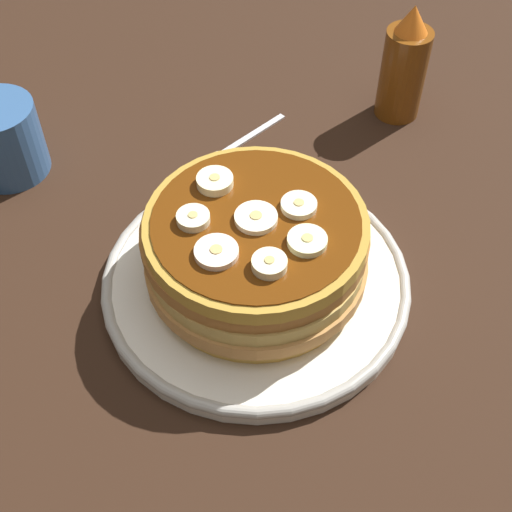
{
  "coord_description": "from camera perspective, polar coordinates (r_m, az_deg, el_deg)",
  "views": [
    {
      "loc": [
        -37.53,
        7.67,
        49.1
      ],
      "look_at": [
        0.0,
        0.0,
        4.33
      ],
      "focal_mm": 48.28,
      "sensor_mm": 36.0,
      "label": 1
    }
  ],
  "objects": [
    {
      "name": "banana_slice_3",
      "position": [
        0.57,
        3.57,
        4.18
      ],
      "size": [
        3.0,
        3.0,
        0.8
      ],
      "color": "#F3E6B9",
      "rests_on": "pancake_stack"
    },
    {
      "name": "banana_slice_1",
      "position": [
        0.52,
        1.18,
        -0.68
      ],
      "size": [
        2.75,
        2.75,
        1.05
      ],
      "color": "#F5EDB8",
      "rests_on": "pancake_stack"
    },
    {
      "name": "banana_slice_5",
      "position": [
        0.53,
        -3.3,
        0.29
      ],
      "size": [
        3.48,
        3.48,
        0.8
      ],
      "color": "#FCE2C5",
      "rests_on": "pancake_stack"
    },
    {
      "name": "ground_plane",
      "position": [
        0.63,
        -0.0,
        -3.42
      ],
      "size": [
        140.0,
        140.0,
        3.0
      ],
      "primitive_type": "cube",
      "color": "black"
    },
    {
      "name": "banana_slice_2",
      "position": [
        0.56,
        -5.22,
        3.09
      ],
      "size": [
        2.73,
        2.73,
        0.95
      ],
      "color": "beige",
      "rests_on": "pancake_stack"
    },
    {
      "name": "banana_slice_6",
      "position": [
        0.54,
        4.26,
        1.22
      ],
      "size": [
        3.18,
        3.18,
        0.85
      ],
      "color": "#EDF3B5",
      "rests_on": "pancake_stack"
    },
    {
      "name": "coffee_mug",
      "position": [
        0.75,
        -20.28,
        9.3
      ],
      "size": [
        11.13,
        8.01,
        7.84
      ],
      "color": "#33598C",
      "rests_on": "ground_plane"
    },
    {
      "name": "syrup_bottle",
      "position": [
        0.79,
        12.16,
        15.03
      ],
      "size": [
        4.98,
        4.98,
        13.17
      ],
      "color": "brown",
      "rests_on": "ground_plane"
    },
    {
      "name": "fork",
      "position": [
        0.76,
        -1.7,
        9.22
      ],
      "size": [
        7.87,
        11.46,
        0.5
      ],
      "color": "silver",
      "rests_on": "ground_plane"
    },
    {
      "name": "plate",
      "position": [
        0.62,
        -0.0,
        -2.04
      ],
      "size": [
        27.45,
        27.45,
        1.78
      ],
      "color": "silver",
      "rests_on": "ground_plane"
    },
    {
      "name": "banana_slice_0",
      "position": [
        0.55,
        -0.48,
        3.18
      ],
      "size": [
        3.52,
        3.52,
        0.76
      ],
      "color": "#F9EEC5",
      "rests_on": "pancake_stack"
    },
    {
      "name": "banana_slice_4",
      "position": [
        0.58,
        -3.42,
        6.16
      ],
      "size": [
        3.13,
        3.13,
        1.05
      ],
      "color": "#FEF1B6",
      "rests_on": "pancake_stack"
    },
    {
      "name": "pancake_stack",
      "position": [
        0.58,
        -0.1,
        0.41
      ],
      "size": [
        20.21,
        19.75,
        7.34
      ],
      "color": "gold",
      "rests_on": "plate"
    }
  ]
}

